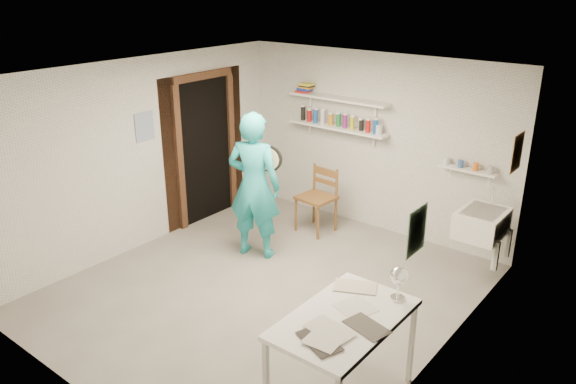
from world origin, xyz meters
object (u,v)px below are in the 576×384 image
Objects in this scene: belfast_sink at (482,223)px; wall_clock at (269,159)px; work_table at (343,360)px; desk_lamp at (399,276)px; man at (254,186)px; wooden_chair at (316,198)px.

wall_clock reaches higher than belfast_sink.
desk_lamp is (0.20, 0.49, 0.63)m from work_table.
desk_lamp is (0.09, -2.18, 0.33)m from belfast_sink.
man reaches higher than work_table.
man is at bearing -155.21° from belfast_sink.
man reaches higher than desk_lamp.
belfast_sink is 2.69m from work_table.
belfast_sink is 1.82× the size of wall_clock.
desk_lamp is at bearing -45.96° from wall_clock.
wall_clock is at bearing 152.45° from desk_lamp.
man reaches higher than belfast_sink.
wall_clock is 2.76m from desk_lamp.
desk_lamp is at bearing 67.58° from work_table.
work_table is 0.82m from desk_lamp.
wall_clock is (-2.35, -0.91, 0.52)m from belfast_sink.
wooden_chair is 6.41× the size of desk_lamp.
belfast_sink is 3.93× the size of desk_lamp.
belfast_sink is 2.57m from wall_clock.
wooden_chair is 3.33m from work_table.
man is (-2.42, -1.12, 0.22)m from belfast_sink.
work_table is at bearing -92.36° from belfast_sink.
wall_clock is at bearing 141.81° from work_table.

